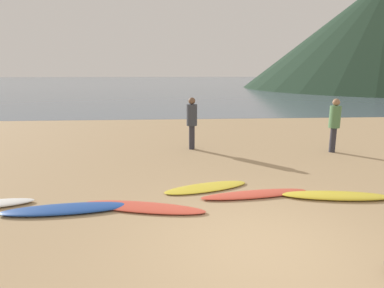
# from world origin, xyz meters

# --- Properties ---
(ground_plane) EXTENTS (120.00, 120.00, 0.20)m
(ground_plane) POSITION_xyz_m (0.00, 10.00, -0.10)
(ground_plane) COLOR tan
(ground_plane) RESTS_ON ground
(ocean_water) EXTENTS (140.00, 100.00, 0.01)m
(ocean_water) POSITION_xyz_m (0.00, 63.52, 0.00)
(ocean_water) COLOR slate
(ocean_water) RESTS_ON ground
(surfboard_1) EXTENTS (2.48, 0.77, 0.10)m
(surfboard_1) POSITION_xyz_m (-3.32, 1.60, 0.05)
(surfboard_1) COLOR #1E479E
(surfboard_1) RESTS_ON ground
(surfboard_2) EXTENTS (2.54, 1.13, 0.07)m
(surfboard_2) POSITION_xyz_m (-1.85, 1.61, 0.04)
(surfboard_2) COLOR #D84C38
(surfboard_2) RESTS_ON ground
(surfboard_3) EXTENTS (2.09, 1.17, 0.06)m
(surfboard_3) POSITION_xyz_m (-0.49, 2.65, 0.03)
(surfboard_3) COLOR yellow
(surfboard_3) RESTS_ON ground
(surfboard_4) EXTENTS (2.45, 0.77, 0.08)m
(surfboard_4) POSITION_xyz_m (0.50, 2.14, 0.04)
(surfboard_4) COLOR #D84C38
(surfboard_4) RESTS_ON ground
(surfboard_5) EXTENTS (2.34, 0.82, 0.10)m
(surfboard_5) POSITION_xyz_m (2.19, 1.90, 0.05)
(surfboard_5) COLOR yellow
(surfboard_5) RESTS_ON ground
(person_0) EXTENTS (0.35, 0.35, 1.76)m
(person_0) POSITION_xyz_m (-0.55, 6.56, 1.04)
(person_0) COLOR #2D2D38
(person_0) RESTS_ON ground
(person_1) EXTENTS (0.35, 0.35, 1.75)m
(person_1) POSITION_xyz_m (4.03, 5.81, 1.03)
(person_1) COLOR #2D2D38
(person_1) RESTS_ON ground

